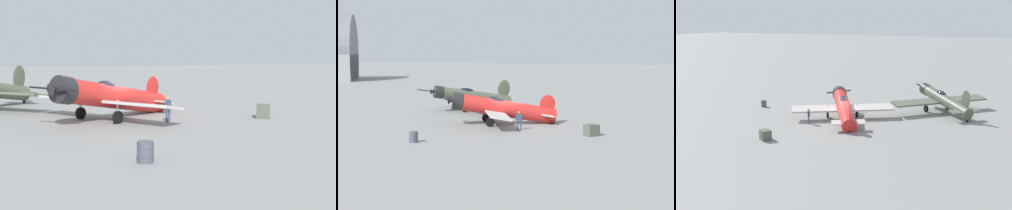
# 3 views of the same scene
# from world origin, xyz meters

# --- Properties ---
(ground_plane) EXTENTS (400.00, 400.00, 0.00)m
(ground_plane) POSITION_xyz_m (0.00, 0.00, 0.00)
(ground_plane) COLOR gray
(airplane_foreground) EXTENTS (10.51, 10.28, 3.22)m
(airplane_foreground) POSITION_xyz_m (0.27, -0.44, 1.48)
(airplane_foreground) COLOR red
(airplane_foreground) RESTS_ON ground_plane
(airplane_mid_apron) EXTENTS (9.79, 10.10, 3.53)m
(airplane_mid_apron) POSITION_xyz_m (-8.83, -8.51, 1.62)
(airplane_mid_apron) COLOR #4C5442
(airplane_mid_apron) RESTS_ON ground_plane
(ground_crew_mechanic) EXTENTS (0.43, 0.54, 1.62)m
(ground_crew_mechanic) POSITION_xyz_m (2.93, 2.57, 0.98)
(ground_crew_mechanic) COLOR #384766
(ground_crew_mechanic) RESTS_ON ground_plane
(equipment_crate) EXTENTS (1.38, 1.33, 0.93)m
(equipment_crate) POSITION_xyz_m (3.63, 9.26, 0.47)
(equipment_crate) COLOR #4C5647
(equipment_crate) RESTS_ON ground_plane
(fuel_drum) EXTENTS (0.69, 0.69, 0.84)m
(fuel_drum) POSITION_xyz_m (12.27, -2.16, 0.42)
(fuel_drum) COLOR #474C56
(fuel_drum) RESTS_ON ground_plane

